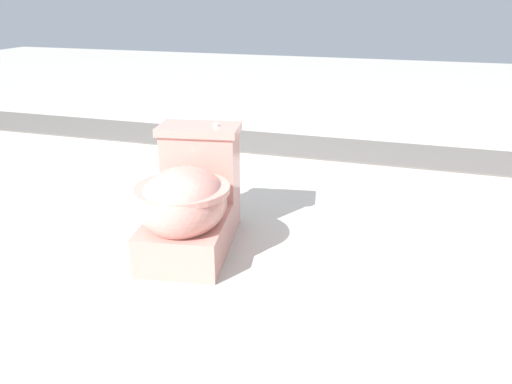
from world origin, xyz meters
TOP-DOWN VIEW (x-y plane):
  - ground_plane at (0.00, 0.00)m, footprint 14.00×14.00m
  - gravel_strip at (-1.39, 0.50)m, footprint 0.56×8.00m
  - toilet at (0.30, 0.16)m, footprint 0.68×0.47m

SIDE VIEW (x-z plane):
  - ground_plane at x=0.00m, z-range 0.00..0.00m
  - gravel_strip at x=-1.39m, z-range 0.00..0.01m
  - toilet at x=0.30m, z-range -0.04..0.48m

